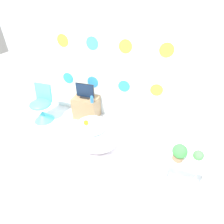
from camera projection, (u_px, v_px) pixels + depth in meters
name	position (u px, v px, depth m)	size (l,w,h in m)	color
ground_plane	(70.00, 182.00, 2.53)	(12.00, 12.00, 0.00)	silver
wall_back_dotted	(109.00, 56.00, 3.18)	(4.65, 0.05, 2.60)	white
rug	(87.00, 152.00, 3.00)	(1.32, 0.99, 0.01)	silver
bathtub	(92.00, 136.00, 2.96)	(0.90, 0.64, 0.50)	white
rubber_duck	(86.00, 122.00, 2.78)	(0.08, 0.09, 0.10)	yellow
chair	(42.00, 109.00, 3.61)	(0.43, 0.43, 0.77)	#4CC6DB
tv_cabinet	(86.00, 107.00, 3.72)	(0.51, 0.37, 0.48)	#8E704C
tv	(85.00, 91.00, 3.50)	(0.39, 0.12, 0.31)	black
vase	(92.00, 100.00, 3.38)	(0.06, 0.06, 0.15)	#2D72B7
side_table	(185.00, 165.00, 2.28)	(0.49, 0.31, 0.50)	silver
potted_plant_left	(180.00, 152.00, 2.17)	(0.18, 0.18, 0.24)	#8C6B4C
potted_plant_right	(198.00, 157.00, 2.16)	(0.14, 0.14, 0.18)	white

